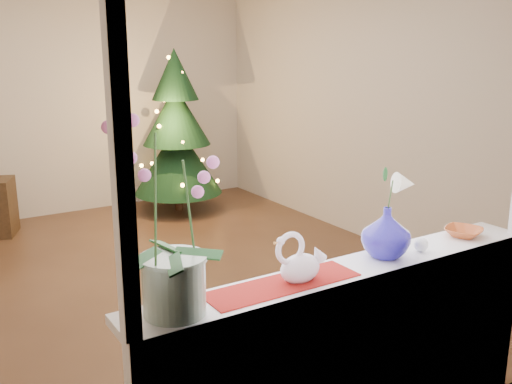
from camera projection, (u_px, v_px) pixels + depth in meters
ground at (157, 281)px, 4.76m from camera, size 5.00×5.00×0.00m
wall_back at (66, 97)px, 6.48m from camera, size 4.50×0.10×2.70m
wall_front at (376, 181)px, 2.38m from camera, size 4.50×0.10×2.70m
wall_right at (365, 105)px, 5.60m from camera, size 0.10×5.00×2.70m
window_apron at (360, 370)px, 2.64m from camera, size 2.20×0.08×0.88m
windowsill at (351, 271)px, 2.60m from camera, size 2.20×0.26×0.04m
window_frame at (375, 95)px, 2.32m from camera, size 2.22×0.06×1.60m
runner at (283, 284)px, 2.40m from camera, size 0.70×0.20×0.01m
orchid_pot at (171, 217)px, 2.05m from camera, size 0.27×0.27×0.75m
swan at (300, 258)px, 2.40m from camera, size 0.28×0.17×0.22m
blue_vase at (386, 229)px, 2.69m from camera, size 0.30×0.30×0.28m
lily at (389, 178)px, 2.63m from camera, size 0.15×0.09×0.21m
paperweight at (421, 245)px, 2.78m from camera, size 0.08×0.08×0.07m
amber_dish at (464, 233)px, 3.01m from camera, size 0.22×0.22×0.04m
xmas_tree at (177, 132)px, 6.63m from camera, size 1.27×1.27×1.89m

